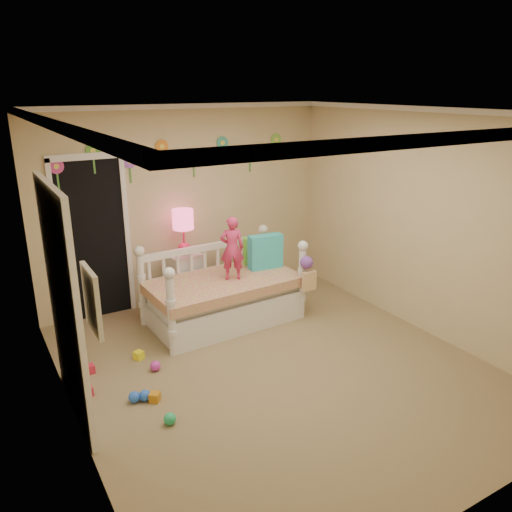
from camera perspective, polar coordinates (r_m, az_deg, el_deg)
floor at (r=5.44m, az=2.36°, el=-12.48°), size 4.00×4.50×0.01m
ceiling at (r=4.66m, az=2.80°, el=16.02°), size 4.00×4.50×0.01m
back_wall at (r=6.83m, az=-7.83°, el=5.67°), size 4.00×0.01×2.60m
left_wall at (r=4.22m, az=-20.92°, el=-3.67°), size 0.01×4.50×2.60m
right_wall at (r=6.18m, az=18.33°, el=3.53°), size 0.01×4.50×2.60m
crown_molding at (r=4.67m, az=2.80°, el=15.65°), size 4.00×4.50×0.06m
daybed at (r=6.24m, az=-3.73°, el=-3.06°), size 1.91×1.07×1.01m
pillow_turquoise at (r=6.51m, az=1.06°, el=0.49°), size 0.45×0.20×0.44m
pillow_lime at (r=6.67m, az=0.24°, el=0.61°), size 0.41×0.28×0.36m
child at (r=6.08m, az=-2.72°, el=0.87°), size 0.34×0.29×0.79m
nightstand at (r=6.84m, az=-7.93°, el=-2.62°), size 0.45×0.36×0.71m
table_lamp at (r=6.60m, az=-8.21°, el=3.48°), size 0.27×0.27×0.60m
closet_doorway at (r=6.52m, az=-17.83°, el=1.90°), size 0.90×0.04×2.07m
flower_decals at (r=6.67m, az=-8.76°, el=10.92°), size 3.40×0.02×0.50m
mirror_closet at (r=4.59m, az=-20.77°, el=-5.22°), size 0.07×1.30×2.10m
wall_picture at (r=3.30m, az=-18.02°, el=-4.80°), size 0.05×0.34×0.42m
hanging_bag at (r=6.23m, az=5.79°, el=-2.09°), size 0.20×0.16×0.36m
toy_scatter at (r=5.15m, az=-14.08°, el=-14.35°), size 0.96×1.39×0.11m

